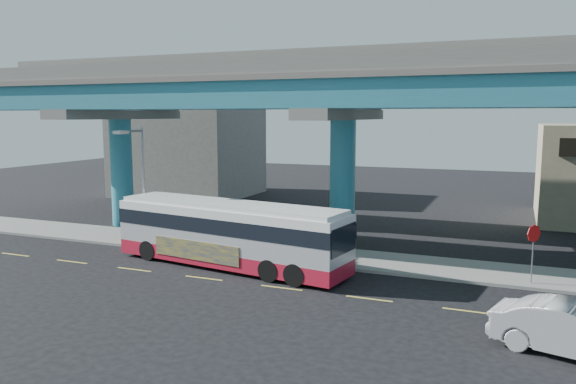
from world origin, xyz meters
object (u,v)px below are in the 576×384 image
at_px(transit_bus, 229,232).
at_px(stop_sign, 533,241).
at_px(street_lamp, 137,169).
at_px(parked_car, 162,227).
at_px(sedan, 575,331).

height_order(transit_bus, stop_sign, transit_bus).
bearing_deg(street_lamp, parked_car, 91.09).
bearing_deg(sedan, parked_car, 82.96).
xyz_separation_m(sedan, stop_sign, (-1.11, 7.53, 1.25)).
xyz_separation_m(transit_bus, street_lamp, (-6.62, 1.43, 2.84)).
relative_size(parked_car, stop_sign, 1.67).
height_order(sedan, parked_car, sedan).
distance_m(transit_bus, street_lamp, 7.34).
bearing_deg(stop_sign, parked_car, 151.29).
height_order(parked_car, stop_sign, stop_sign).
distance_m(parked_car, stop_sign, 20.93).
bearing_deg(transit_bus, sedan, -10.49).
distance_m(sedan, street_lamp, 23.26).
relative_size(parked_car, street_lamp, 0.66).
bearing_deg(stop_sign, sedan, -106.04).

